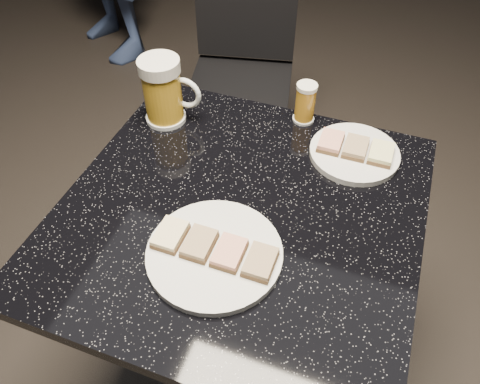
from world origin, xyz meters
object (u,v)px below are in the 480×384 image
Objects in this scene: table at (240,277)px; plate_small at (354,153)px; plate_large at (215,254)px; beer_tumbler at (305,103)px; beer_mug at (164,91)px; chair at (242,69)px.

plate_small is at bearing 52.32° from table.
plate_large is 0.45m from beer_tumbler.
table is (0.00, 0.12, -0.25)m from plate_large.
plate_small is 0.39m from table.
beer_mug is at bearing -160.33° from beer_tumbler.
table is 0.88× the size of chair.
beer_tumbler is at bearing 82.25° from table.
chair is at bearing 128.07° from plate_small.
plate_large is 1.56× the size of beer_mug.
plate_large is 0.33× the size of table.
beer_mug reaches higher than plate_large.
plate_large is at bearing -72.75° from chair.
beer_tumbler is (-0.14, 0.09, 0.04)m from plate_small.
beer_mug reaches higher than plate_small.
beer_tumbler is 0.11× the size of chair.
plate_small reaches higher than table.
plate_large is at bearing -52.05° from beer_mug.
chair reaches higher than table.
beer_mug reaches higher than chair.
plate_small is 0.84m from chair.
table is 0.92m from chair.
beer_mug is 0.19× the size of chair.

